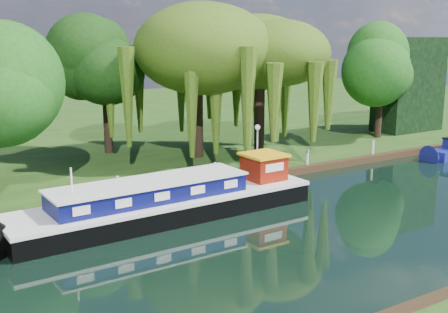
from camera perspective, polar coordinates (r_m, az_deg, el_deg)
ground at (r=29.10m, az=14.66°, el=-5.62°), size 120.00×120.00×0.00m
far_bank at (r=57.23m, az=-10.82°, el=3.60°), size 120.00×52.00×0.45m
dutch_barge at (r=27.50m, az=-5.65°, el=-4.55°), size 15.52×3.94×3.25m
red_dinghy at (r=28.13m, az=-8.91°, el=-5.98°), size 3.28×2.43×0.66m
willow_left at (r=37.97m, az=-2.73°, el=10.72°), size 8.31×8.31×9.96m
willow_right at (r=38.11m, az=3.69°, el=9.45°), size 7.18×7.18×8.75m
tree_far_mid at (r=40.23m, az=-11.98°, el=8.93°), size 5.39×5.39×8.82m
tree_far_right at (r=47.06m, az=15.69°, el=8.46°), size 4.85×4.85×7.94m
conifer_hedge at (r=51.44m, az=18.26°, el=6.97°), size 6.00×3.00×8.00m
lamppost at (r=36.54m, az=3.42°, el=2.35°), size 0.36×0.36×2.56m
mooring_posts at (r=34.59m, az=4.05°, el=-0.73°), size 19.16×0.16×1.00m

